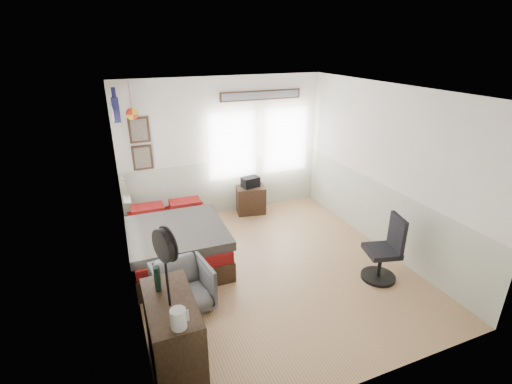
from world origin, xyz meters
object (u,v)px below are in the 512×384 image
bed (176,241)px  armchair (183,287)px  nightstand (251,199)px  dresser (174,336)px  task_chair (385,254)px

bed → armchair: armchair is taller
bed → armchair: size_ratio=2.87×
bed → nightstand: size_ratio=3.61×
bed → armchair: (-0.15, -1.25, 0.01)m
bed → dresser: 2.26m
bed → nightstand: (1.75, 1.17, -0.03)m
dresser → task_chair: task_chair is taller
armchair → bed: bearing=74.6°
bed → task_chair: (2.72, -1.72, 0.10)m
bed → nightstand: bed is taller
dresser → armchair: bearing=73.2°
dresser → bed: bearing=78.8°
armchair → nightstand: armchair is taller
task_chair → bed: bearing=161.7°
nightstand → task_chair: 3.05m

